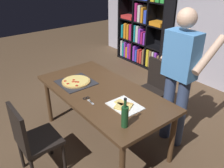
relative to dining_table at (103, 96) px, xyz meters
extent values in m
plane|color=brown|center=(0.00, 0.00, -0.68)|extent=(12.00, 12.00, 0.00)
cube|color=#BCB7C6|center=(0.00, 2.60, 0.72)|extent=(6.40, 0.10, 2.80)
cube|color=#4C331E|center=(0.00, 0.00, 0.05)|extent=(1.83, 0.93, 0.04)
cylinder|color=#4C331E|center=(-0.83, -0.38, -0.33)|extent=(0.06, 0.06, 0.71)
cylinder|color=#4C331E|center=(-0.83, 0.38, -0.33)|extent=(0.06, 0.06, 0.71)
cylinder|color=#4C331E|center=(0.83, 0.38, -0.33)|extent=(0.06, 0.06, 0.71)
cube|color=black|center=(0.00, -0.86, -0.25)|extent=(0.42, 0.42, 0.04)
cube|color=black|center=(0.00, -1.05, -0.01)|extent=(0.42, 0.04, 0.45)
cylinder|color=black|center=(0.18, -0.68, -0.48)|extent=(0.04, 0.04, 0.41)
cylinder|color=black|center=(-0.18, -0.68, -0.48)|extent=(0.04, 0.04, 0.41)
cylinder|color=black|center=(-0.18, -1.04, -0.48)|extent=(0.04, 0.04, 0.41)
cube|color=black|center=(0.00, 0.86, -0.25)|extent=(0.42, 0.42, 0.04)
cube|color=black|center=(0.00, 1.05, -0.01)|extent=(0.42, 0.04, 0.45)
cylinder|color=black|center=(-0.18, 0.68, -0.48)|extent=(0.04, 0.04, 0.41)
cylinder|color=black|center=(0.18, 0.68, -0.48)|extent=(0.04, 0.04, 0.41)
cylinder|color=black|center=(-0.18, 1.04, -0.48)|extent=(0.04, 0.04, 0.41)
cylinder|color=black|center=(0.18, 1.04, -0.48)|extent=(0.04, 0.04, 0.41)
cube|color=black|center=(-2.33, 2.35, 0.29)|extent=(0.03, 0.35, 1.95)
cube|color=black|center=(-0.96, 2.35, 0.29)|extent=(0.03, 0.35, 1.95)
cube|color=black|center=(-1.64, 2.35, -0.67)|extent=(1.40, 0.35, 0.03)
cube|color=black|center=(-1.64, 2.51, 0.29)|extent=(1.40, 0.03, 1.95)
cube|color=black|center=(-1.64, 2.35, -0.18)|extent=(1.34, 0.29, 0.03)
cube|color=black|center=(-1.64, 2.35, 0.29)|extent=(1.34, 0.29, 0.03)
cube|color=black|center=(-1.64, 2.35, 0.77)|extent=(1.34, 0.29, 0.03)
cube|color=black|center=(-1.87, 2.35, 0.29)|extent=(0.03, 0.29, 1.89)
cube|color=black|center=(-1.42, 2.35, 0.29)|extent=(0.03, 0.29, 1.89)
cube|color=silver|center=(-2.25, 2.33, -0.44)|extent=(0.06, 0.22, 0.38)
cube|color=teal|center=(-2.19, 2.33, -0.47)|extent=(0.05, 0.22, 0.33)
cube|color=purple|center=(-2.12, 2.33, -0.45)|extent=(0.05, 0.22, 0.38)
cube|color=orange|center=(-2.06, 2.33, -0.50)|extent=(0.05, 0.22, 0.27)
cube|color=purple|center=(-1.99, 2.33, -0.45)|extent=(0.05, 0.22, 0.37)
cube|color=#B21E66|center=(-1.93, 2.33, -0.45)|extent=(0.05, 0.22, 0.38)
cube|color=purple|center=(-1.80, 2.33, -0.46)|extent=(0.06, 0.22, 0.36)
cube|color=blue|center=(-1.72, 2.33, -0.50)|extent=(0.06, 0.22, 0.28)
cube|color=red|center=(-1.64, 2.33, -0.48)|extent=(0.05, 0.22, 0.32)
cube|color=red|center=(-1.57, 2.33, -0.49)|extent=(0.05, 0.22, 0.29)
cube|color=olive|center=(-1.49, 2.33, -0.46)|extent=(0.05, 0.22, 0.35)
cube|color=yellow|center=(-1.35, 2.33, -0.44)|extent=(0.07, 0.22, 0.39)
cube|color=olive|center=(-1.27, 2.33, -0.45)|extent=(0.06, 0.22, 0.38)
cube|color=silver|center=(-1.20, 2.33, -0.44)|extent=(0.05, 0.22, 0.38)
cube|color=purple|center=(-1.12, 2.33, -0.44)|extent=(0.06, 0.22, 0.38)
cube|color=olive|center=(-1.04, 2.33, -0.47)|extent=(0.05, 0.22, 0.34)
cube|color=teal|center=(-2.24, 2.33, -0.01)|extent=(0.06, 0.22, 0.31)
cube|color=orange|center=(-2.14, 2.33, 0.02)|extent=(0.07, 0.22, 0.36)
cube|color=orange|center=(-2.04, 2.33, 0.01)|extent=(0.06, 0.22, 0.35)
cube|color=#B21E66|center=(-1.95, 2.33, 0.02)|extent=(0.07, 0.22, 0.37)
cube|color=teal|center=(-1.80, 2.33, 0.02)|extent=(0.05, 0.22, 0.38)
cube|color=silver|center=(-1.72, 2.33, 0.02)|extent=(0.07, 0.22, 0.37)
cube|color=purple|center=(-1.64, 2.33, 0.00)|extent=(0.06, 0.22, 0.32)
cube|color=#B21E66|center=(-1.57, 2.33, -0.03)|extent=(0.05, 0.22, 0.27)
cube|color=purple|center=(-1.49, 2.33, -0.03)|extent=(0.05, 0.22, 0.27)
cube|color=red|center=(-2.09, 2.33, 0.34)|extent=(0.36, 0.25, 0.07)
cube|color=#B21E66|center=(-1.79, 2.33, 0.50)|extent=(0.07, 0.22, 0.39)
cube|color=silver|center=(-1.69, 2.33, 0.49)|extent=(0.07, 0.22, 0.35)
cube|color=orange|center=(-1.60, 2.33, 0.47)|extent=(0.06, 0.22, 0.32)
cube|color=blue|center=(-1.50, 2.33, 0.45)|extent=(0.07, 0.22, 0.27)
cube|color=orange|center=(-1.20, 2.33, 0.35)|extent=(0.32, 0.25, 0.08)
cylinder|color=#38476B|center=(0.67, 0.71, -0.21)|extent=(0.14, 0.14, 0.95)
cylinder|color=#38476B|center=(0.47, 0.71, -0.21)|extent=(0.14, 0.14, 0.95)
cube|color=#4C8CD1|center=(0.57, 0.71, 0.54)|extent=(0.38, 0.22, 0.55)
sphere|color=#E0B293|center=(0.57, 0.71, 0.96)|extent=(0.22, 0.22, 0.22)
cylinder|color=#E0B293|center=(0.80, 0.89, 0.57)|extent=(0.09, 0.50, 0.39)
cylinder|color=#E0B293|center=(0.34, 0.89, 0.57)|extent=(0.09, 0.50, 0.39)
cube|color=#2D2D33|center=(-0.40, -0.14, 0.07)|extent=(0.43, 0.43, 0.01)
cylinder|color=tan|center=(-0.40, -0.14, 0.09)|extent=(0.37, 0.37, 0.02)
cylinder|color=#EACC6B|center=(-0.40, -0.14, 0.10)|extent=(0.34, 0.34, 0.01)
cylinder|color=#B22819|center=(-0.36, -0.17, 0.11)|extent=(0.04, 0.04, 0.00)
cylinder|color=#B22819|center=(-0.47, -0.26, 0.11)|extent=(0.04, 0.04, 0.00)
cylinder|color=#B22819|center=(-0.38, -0.27, 0.11)|extent=(0.04, 0.04, 0.00)
cylinder|color=#B22819|center=(-0.26, -0.21, 0.11)|extent=(0.04, 0.04, 0.00)
cylinder|color=#B22819|center=(-0.34, -0.14, 0.11)|extent=(0.04, 0.04, 0.00)
cylinder|color=#B22819|center=(-0.43, -0.16, 0.11)|extent=(0.04, 0.04, 0.00)
cylinder|color=#B22819|center=(-0.39, -0.19, 0.11)|extent=(0.04, 0.04, 0.00)
cube|color=white|center=(0.44, -0.01, 0.07)|extent=(0.36, 0.28, 0.01)
cube|color=#EACC6B|center=(0.38, -0.02, 0.09)|extent=(0.15, 0.10, 0.02)
cube|color=tan|center=(0.44, -0.01, 0.09)|extent=(0.03, 0.09, 0.02)
cube|color=#EACC6B|center=(0.48, -0.01, 0.09)|extent=(0.14, 0.17, 0.02)
cube|color=tan|center=(0.45, 0.04, 0.09)|extent=(0.09, 0.06, 0.02)
cube|color=#EACC6B|center=(0.42, -0.07, 0.09)|extent=(0.15, 0.17, 0.02)
cube|color=tan|center=(0.39, -0.02, 0.09)|extent=(0.09, 0.06, 0.02)
cylinder|color=#194723|center=(0.70, -0.25, 0.18)|extent=(0.07, 0.07, 0.22)
cylinder|color=#194723|center=(0.70, -0.25, 0.33)|extent=(0.03, 0.03, 0.08)
cylinder|color=black|center=(0.70, -0.25, 0.38)|extent=(0.03, 0.03, 0.02)
cube|color=silver|center=(0.14, -0.26, 0.08)|extent=(0.12, 0.02, 0.01)
cube|color=silver|center=(0.14, -0.26, 0.08)|extent=(0.12, 0.04, 0.01)
torus|color=black|center=(0.03, -0.24, 0.08)|extent=(0.05, 0.05, 0.01)
torus|color=black|center=(0.02, -0.28, 0.08)|extent=(0.05, 0.05, 0.01)
camera|label=1|loc=(2.08, -1.49, 1.48)|focal=37.85mm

